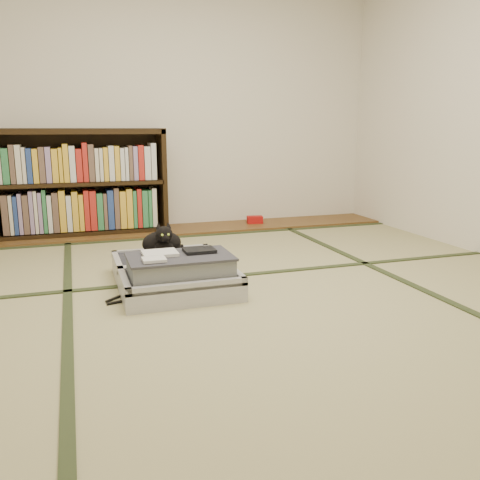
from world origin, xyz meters
name	(u,v)px	position (x,y,z in m)	size (l,w,h in m)	color
floor	(251,295)	(0.00, 0.00, 0.00)	(4.50, 4.50, 0.00)	tan
wood_strip	(180,229)	(0.00, 2.00, 0.01)	(4.00, 0.50, 0.02)	brown
red_item	(255,220)	(0.76, 2.03, 0.06)	(0.15, 0.09, 0.07)	#AB0F0D
room_shell	(252,24)	(0.00, 0.00, 1.46)	(4.50, 4.50, 4.50)	white
tatami_borders	(226,272)	(0.00, 0.49, 0.00)	(4.00, 4.50, 0.01)	#2D381E
bookcase	(82,185)	(-0.85, 2.07, 0.45)	(1.46, 0.33, 0.94)	black
suitcase	(174,272)	(-0.38, 0.29, 0.09)	(0.66, 0.88, 0.26)	#B8B8BD
cat	(162,242)	(-0.40, 0.59, 0.22)	(0.29, 0.30, 0.24)	black
cable_coil	(188,251)	(-0.22, 0.63, 0.14)	(0.09, 0.09, 0.02)	white
hanger	(137,297)	(-0.63, 0.16, 0.01)	(0.37, 0.21, 0.01)	black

